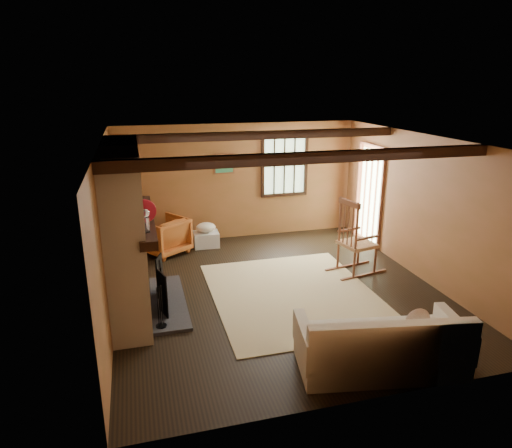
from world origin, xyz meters
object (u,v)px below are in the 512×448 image
object	(u,v)px
sofa	(382,348)
laundry_basket	(206,239)
armchair	(165,236)
fireplace	(128,237)
rocking_chair	(355,242)

from	to	relation	value
sofa	laundry_basket	size ratio (longest dim) A/B	4.05
armchair	laundry_basket	bearing A→B (deg)	157.36
fireplace	sofa	size ratio (longest dim) A/B	1.18
rocking_chair	sofa	bearing A→B (deg)	147.99
rocking_chair	sofa	xyz separation A→B (m)	(-0.99, -2.67, -0.29)
fireplace	laundry_basket	bearing A→B (deg)	57.96
sofa	rocking_chair	bearing A→B (deg)	79.44
fireplace	laundry_basket	distance (m)	2.89
fireplace	armchair	distance (m)	2.36
sofa	armchair	xyz separation A→B (m)	(-2.14, 4.45, 0.08)
rocking_chair	laundry_basket	size ratio (longest dim) A/B	2.67
sofa	laundry_basket	distance (m)	4.80
fireplace	sofa	world-z (taller)	fireplace
laundry_basket	armchair	size ratio (longest dim) A/B	0.64
fireplace	laundry_basket	size ratio (longest dim) A/B	4.80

